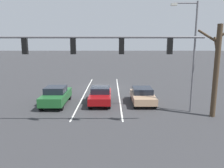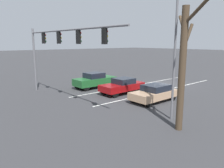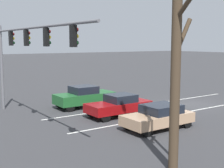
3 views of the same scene
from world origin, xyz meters
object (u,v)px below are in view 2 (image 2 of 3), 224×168
Objects in this scene: car_maroon_midlane_front at (122,86)px; car_tan_leftlane_front at (154,93)px; car_darkgreen_rightlane_front at (95,80)px; bare_tree_near at (183,64)px; traffic_signal_gantry at (56,43)px; street_lamp_left_shoulder at (172,43)px.

car_maroon_midlane_front is 1.06× the size of car_tan_leftlane_front.
bare_tree_near is (-12.49, 3.18, 2.87)m from car_darkgreen_rightlane_front.
traffic_signal_gantry is 1.60× the size of street_lamp_left_shoulder.
car_darkgreen_rightlane_front is 7.76m from car_tan_leftlane_front.
street_lamp_left_shoulder is at bearing -36.35° from bare_tree_near.
car_tan_leftlane_front is 0.50× the size of street_lamp_left_shoulder.
car_darkgreen_rightlane_front is 11.90m from street_lamp_left_shoulder.
car_tan_leftlane_front is at bearing -38.13° from street_lamp_left_shoulder.
car_maroon_midlane_front is 0.64× the size of bare_tree_near.
bare_tree_near is at bearing 142.42° from car_tan_leftlane_front.
street_lamp_left_shoulder is (-8.96, -3.26, 0.07)m from traffic_signal_gantry.
car_darkgreen_rightlane_front is 13.20m from bare_tree_near.
traffic_signal_gantry is at bearing 110.90° from car_darkgreen_rightlane_front.
street_lamp_left_shoulder is at bearing 169.25° from car_darkgreen_rightlane_front.
car_maroon_midlane_front is 8.57m from street_lamp_left_shoulder.
car_tan_leftlane_front is at bearing -179.45° from car_maroon_midlane_front.
street_lamp_left_shoulder is at bearing 160.39° from car_maroon_midlane_front.
traffic_signal_gantry reaches higher than car_tan_leftlane_front.
traffic_signal_gantry reaches higher than car_maroon_midlane_front.
street_lamp_left_shoulder reaches higher than car_tan_leftlane_front.
street_lamp_left_shoulder is (-3.27, 2.56, 4.12)m from car_tan_leftlane_front.
traffic_signal_gantry is (-2.04, 5.35, 3.95)m from car_darkgreen_rightlane_front.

